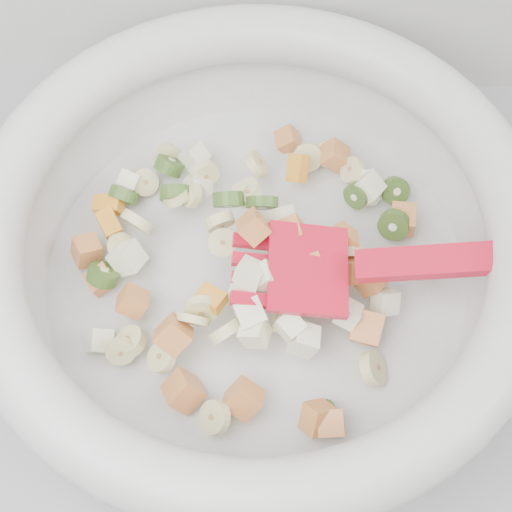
{
  "coord_description": "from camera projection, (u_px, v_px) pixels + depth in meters",
  "views": [
    {
      "loc": [
        -0.07,
        1.2,
        1.48
      ],
      "look_at": [
        -0.08,
        1.5,
        0.95
      ],
      "focal_mm": 55.0,
      "sensor_mm": 36.0,
      "label": 1
    }
  ],
  "objects": [
    {
      "name": "mixing_bowl",
      "position": [
        257.0,
        246.0,
        0.6
      ],
      "size": [
        0.52,
        0.44,
        0.12
      ],
      "color": "#B9B9B7",
      "rests_on": "counter"
    },
    {
      "name": "counter",
      "position": [
        319.0,
        479.0,
        1.02
      ],
      "size": [
        2.0,
        0.6,
        0.9
      ],
      "primitive_type": "cube",
      "color": "gray",
      "rests_on": "ground"
    }
  ]
}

